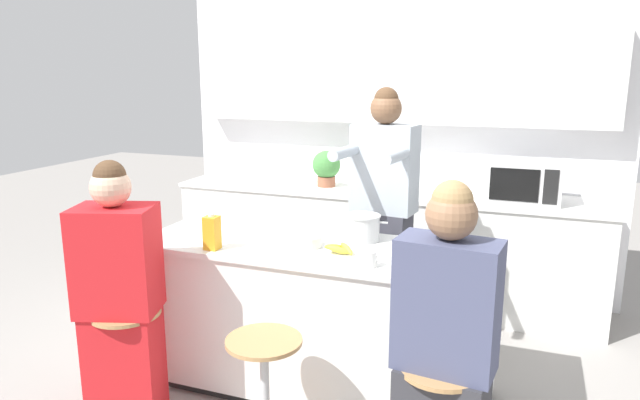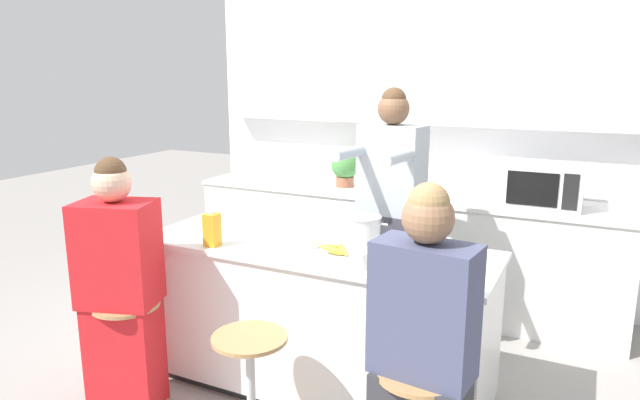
# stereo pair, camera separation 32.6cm
# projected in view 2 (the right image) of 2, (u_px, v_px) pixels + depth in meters

# --- Properties ---
(ground_plane) EXTENTS (16.00, 16.00, 0.00)m
(ground_plane) POSITION_uv_depth(u_px,v_px,m) (315.00, 387.00, 3.45)
(ground_plane) COLOR gray
(wall_back) EXTENTS (3.74, 0.22, 2.70)m
(wall_back) POSITION_uv_depth(u_px,v_px,m) (414.00, 112.00, 4.71)
(wall_back) COLOR white
(wall_back) RESTS_ON ground_plane
(back_counter) EXTENTS (3.47, 0.64, 0.92)m
(back_counter) POSITION_uv_depth(u_px,v_px,m) (398.00, 247.00, 4.69)
(back_counter) COLOR white
(back_counter) RESTS_ON ground_plane
(kitchen_island) EXTENTS (2.07, 0.73, 0.90)m
(kitchen_island) POSITION_uv_depth(u_px,v_px,m) (314.00, 317.00, 3.35)
(kitchen_island) COLOR black
(kitchen_island) RESTS_ON ground_plane
(bar_stool_leftmost) EXTENTS (0.38, 0.38, 0.64)m
(bar_stool_leftmost) POSITION_uv_depth(u_px,v_px,m) (130.00, 352.00, 3.17)
(bar_stool_leftmost) COLOR tan
(bar_stool_leftmost) RESTS_ON ground_plane
(bar_stool_center) EXTENTS (0.38, 0.38, 0.64)m
(bar_stool_center) POSITION_uv_depth(u_px,v_px,m) (251.00, 392.00, 2.78)
(bar_stool_center) COLOR tan
(bar_stool_center) RESTS_ON ground_plane
(person_cooking) EXTENTS (0.46, 0.58, 1.78)m
(person_cooking) POSITION_uv_depth(u_px,v_px,m) (390.00, 227.00, 3.69)
(person_cooking) COLOR #383842
(person_cooking) RESTS_ON ground_plane
(person_wrapped_blanket) EXTENTS (0.47, 0.40, 1.44)m
(person_wrapped_blanket) POSITION_uv_depth(u_px,v_px,m) (121.00, 294.00, 3.10)
(person_wrapped_blanket) COLOR red
(person_wrapped_blanket) RESTS_ON ground_plane
(person_seated_near) EXTENTS (0.44, 0.31, 1.45)m
(person_seated_near) POSITION_uv_depth(u_px,v_px,m) (422.00, 366.00, 2.37)
(person_seated_near) COLOR #333338
(person_seated_near) RESTS_ON ground_plane
(cooking_pot) EXTENTS (0.30, 0.21, 0.15)m
(cooking_pot) POSITION_uv_depth(u_px,v_px,m) (363.00, 229.00, 3.31)
(cooking_pot) COLOR #B7BABC
(cooking_pot) RESTS_ON kitchen_island
(fruit_bowl) EXTENTS (0.17, 0.17, 0.07)m
(fruit_bowl) POSITION_uv_depth(u_px,v_px,m) (437.00, 245.00, 3.15)
(fruit_bowl) COLOR white
(fruit_bowl) RESTS_ON kitchen_island
(mixing_bowl_steel) EXTENTS (0.20, 0.20, 0.06)m
(mixing_bowl_steel) POSITION_uv_depth(u_px,v_px,m) (303.00, 240.00, 3.24)
(mixing_bowl_steel) COLOR white
(mixing_bowl_steel) RESTS_ON kitchen_island
(coffee_cup_near) EXTENTS (0.11, 0.08, 0.08)m
(coffee_cup_near) POSITION_uv_depth(u_px,v_px,m) (361.00, 261.00, 2.86)
(coffee_cup_near) COLOR white
(coffee_cup_near) RESTS_ON kitchen_island
(coffee_cup_far) EXTENTS (0.11, 0.08, 0.10)m
(coffee_cup_far) POSITION_uv_depth(u_px,v_px,m) (425.00, 263.00, 2.80)
(coffee_cup_far) COLOR white
(coffee_cup_far) RESTS_ON kitchen_island
(banana_bunch) EXTENTS (0.18, 0.13, 0.06)m
(banana_bunch) POSITION_uv_depth(u_px,v_px,m) (336.00, 249.00, 3.10)
(banana_bunch) COLOR yellow
(banana_bunch) RESTS_ON kitchen_island
(juice_carton) EXTENTS (0.08, 0.08, 0.20)m
(juice_carton) POSITION_uv_depth(u_px,v_px,m) (212.00, 230.00, 3.22)
(juice_carton) COLOR gold
(juice_carton) RESTS_ON kitchen_island
(microwave) EXTENTS (0.54, 0.34, 0.31)m
(microwave) POSITION_uv_depth(u_px,v_px,m) (542.00, 185.00, 4.05)
(microwave) COLOR white
(microwave) RESTS_ON back_counter
(potted_plant) EXTENTS (0.24, 0.24, 0.30)m
(potted_plant) POSITION_uv_depth(u_px,v_px,m) (345.00, 167.00, 4.76)
(potted_plant) COLOR #93563D
(potted_plant) RESTS_ON back_counter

